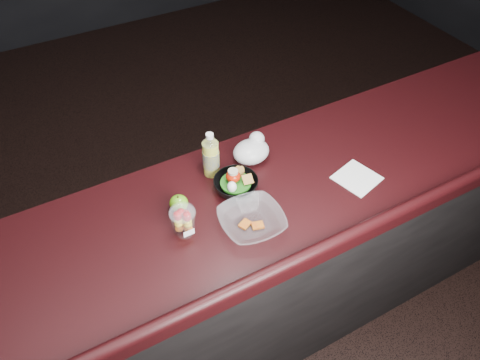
# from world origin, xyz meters

# --- Properties ---
(room_shell) EXTENTS (8.00, 8.00, 8.00)m
(room_shell) POSITION_xyz_m (0.00, 0.00, 1.83)
(room_shell) COLOR black
(room_shell) RESTS_ON ground
(counter) EXTENTS (4.06, 0.71, 1.02)m
(counter) POSITION_xyz_m (0.00, 0.30, 0.51)
(counter) COLOR black
(counter) RESTS_ON ground
(lemonade_bottle) EXTENTS (0.07, 0.07, 0.21)m
(lemonade_bottle) POSITION_xyz_m (-0.02, 0.49, 1.11)
(lemonade_bottle) COLOR yellow
(lemonade_bottle) RESTS_ON counter
(fruit_cup) EXTENTS (0.10, 0.10, 0.14)m
(fruit_cup) POSITION_xyz_m (-0.25, 0.26, 1.09)
(fruit_cup) COLOR white
(fruit_cup) RESTS_ON counter
(green_apple) EXTENTS (0.07, 0.07, 0.08)m
(green_apple) POSITION_xyz_m (-0.22, 0.37, 1.05)
(green_apple) COLOR #3A9010
(green_apple) RESTS_ON counter
(plastic_bag) EXTENTS (0.16, 0.13, 0.12)m
(plastic_bag) POSITION_xyz_m (0.17, 0.49, 1.07)
(plastic_bag) COLOR silver
(plastic_bag) RESTS_ON counter
(snack_bowl) EXTENTS (0.19, 0.19, 0.10)m
(snack_bowl) POSITION_xyz_m (0.02, 0.36, 1.05)
(snack_bowl) COLOR black
(snack_bowl) RESTS_ON counter
(takeout_bowl) EXTENTS (0.25, 0.25, 0.06)m
(takeout_bowl) POSITION_xyz_m (-0.02, 0.17, 1.05)
(takeout_bowl) COLOR silver
(takeout_bowl) RESTS_ON counter
(paper_napkin) EXTENTS (0.20, 0.20, 0.00)m
(paper_napkin) POSITION_xyz_m (0.49, 0.18, 1.02)
(paper_napkin) COLOR white
(paper_napkin) RESTS_ON counter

